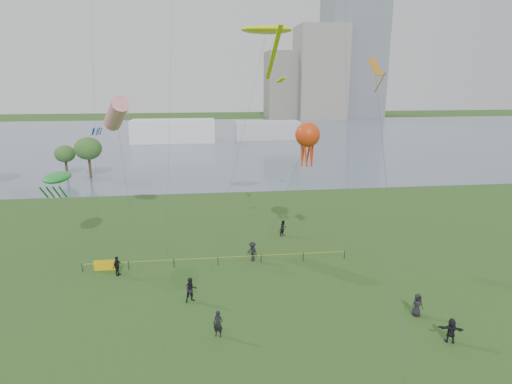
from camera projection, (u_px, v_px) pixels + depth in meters
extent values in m
plane|color=#1D3D13|center=(276.00, 361.00, 25.99)|extent=(400.00, 400.00, 0.00)
cube|color=slate|center=(218.00, 139.00, 121.92)|extent=(400.00, 120.00, 0.08)
cube|color=gray|center=(320.00, 73.00, 181.94)|extent=(20.00, 20.00, 38.00)
cube|color=slate|center=(284.00, 85.00, 187.33)|extent=(16.00, 18.00, 28.00)
cube|color=white|center=(173.00, 131.00, 114.94)|extent=(22.00, 8.00, 6.00)
cube|color=silver|center=(267.00, 130.00, 121.01)|extent=(18.00, 7.00, 5.00)
cylinder|color=#3B2C1B|center=(90.00, 169.00, 73.38)|extent=(0.44, 0.44, 3.17)
ellipsoid|color=#3A6628|center=(88.00, 149.00, 72.47)|extent=(4.51, 4.51, 3.81)
cylinder|color=#3B2C1B|center=(67.00, 169.00, 75.03)|extent=(0.44, 0.44, 2.44)
ellipsoid|color=#3A6628|center=(65.00, 154.00, 74.32)|extent=(3.47, 3.47, 2.93)
cylinder|color=black|center=(82.00, 268.00, 37.80)|extent=(0.07, 0.07, 0.85)
cylinder|color=black|center=(129.00, 265.00, 38.28)|extent=(0.07, 0.07, 0.85)
cylinder|color=black|center=(174.00, 263.00, 38.75)|extent=(0.07, 0.07, 0.85)
cylinder|color=black|center=(218.00, 261.00, 39.22)|extent=(0.07, 0.07, 0.85)
cylinder|color=black|center=(261.00, 259.00, 39.69)|extent=(0.07, 0.07, 0.85)
cylinder|color=black|center=(303.00, 257.00, 40.16)|extent=(0.07, 0.07, 0.85)
cylinder|color=black|center=(344.00, 254.00, 40.63)|extent=(0.07, 0.07, 0.85)
cylinder|color=yellow|center=(218.00, 258.00, 39.14)|extent=(24.00, 0.03, 0.03)
cube|color=#EBB20C|center=(105.00, 265.00, 38.01)|extent=(2.00, 0.04, 1.00)
imported|color=black|center=(191.00, 290.00, 32.67)|extent=(1.15, 1.02, 1.95)
imported|color=black|center=(252.00, 252.00, 40.00)|extent=(1.29, 1.40, 1.89)
imported|color=black|center=(117.00, 266.00, 37.08)|extent=(0.78, 1.11, 1.75)
imported|color=black|center=(417.00, 305.00, 30.74)|extent=(0.86, 0.59, 1.71)
imported|color=black|center=(451.00, 331.00, 27.63)|extent=(1.64, 1.02, 1.68)
imported|color=black|center=(218.00, 324.00, 28.25)|extent=(0.78, 0.65, 1.83)
imported|color=black|center=(283.00, 228.00, 46.47)|extent=(1.08, 1.05, 1.76)
cylinder|color=#3F3F42|center=(239.00, 149.00, 38.32)|extent=(6.12, 7.91, 21.02)
ellipsoid|color=yellow|center=(266.00, 30.00, 39.76)|extent=(4.86, 3.04, 0.76)
cube|color=yellow|center=(273.00, 54.00, 36.35)|extent=(0.36, 6.98, 4.09)
cube|color=yellow|center=(281.00, 80.00, 33.24)|extent=(0.95, 0.95, 0.42)
cylinder|color=#3F3F42|center=(127.00, 187.00, 40.83)|extent=(2.59, 9.10, 13.16)
cylinder|color=red|center=(116.00, 114.00, 43.34)|extent=(3.61, 5.07, 3.77)
cylinder|color=blue|center=(101.00, 131.00, 42.44)|extent=(0.60, 1.13, 0.88)
cylinder|color=blue|center=(99.00, 131.00, 42.77)|extent=(0.60, 1.13, 0.88)
cylinder|color=blue|center=(94.00, 131.00, 42.58)|extent=(0.60, 1.13, 0.88)
cylinder|color=blue|center=(93.00, 132.00, 42.13)|extent=(0.60, 1.13, 0.88)
cylinder|color=blue|center=(97.00, 132.00, 42.04)|extent=(0.60, 1.13, 0.88)
cylinder|color=#3F3F42|center=(76.00, 224.00, 38.64)|extent=(3.80, 4.92, 7.74)
ellipsoid|color=#198A29|center=(57.00, 177.00, 39.77)|extent=(2.33, 4.19, 0.81)
cylinder|color=#198A29|center=(44.00, 192.00, 38.40)|extent=(0.16, 1.79, 1.54)
cylinder|color=#198A29|center=(50.00, 192.00, 38.46)|extent=(0.16, 1.79, 1.54)
cylinder|color=#198A29|center=(56.00, 192.00, 38.53)|extent=(0.16, 1.79, 1.54)
cylinder|color=#198A29|center=(63.00, 192.00, 38.59)|extent=(0.16, 1.79, 1.54)
cylinder|color=#3F3F42|center=(282.00, 202.00, 38.76)|extent=(5.21, 3.18, 11.65)
sphere|color=red|center=(308.00, 135.00, 39.08)|extent=(2.28, 2.28, 2.28)
cylinder|color=red|center=(312.00, 152.00, 39.55)|extent=(0.18, 0.54, 2.60)
cylinder|color=red|center=(309.00, 151.00, 39.94)|extent=(0.49, 0.36, 2.61)
cylinder|color=red|center=(303.00, 151.00, 39.88)|extent=(0.49, 0.36, 2.61)
cylinder|color=red|center=(302.00, 152.00, 39.43)|extent=(0.18, 0.54, 2.60)
cylinder|color=red|center=(305.00, 153.00, 39.05)|extent=(0.49, 0.36, 2.61)
cylinder|color=red|center=(311.00, 153.00, 39.11)|extent=(0.49, 0.36, 2.61)
cylinder|color=#3F3F42|center=(390.00, 213.00, 26.08)|extent=(0.56, 8.98, 17.38)
cube|color=orange|center=(376.00, 67.00, 28.18)|extent=(1.37, 1.37, 1.12)
cylinder|color=orange|center=(380.00, 83.00, 27.57)|extent=(0.08, 1.58, 1.35)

